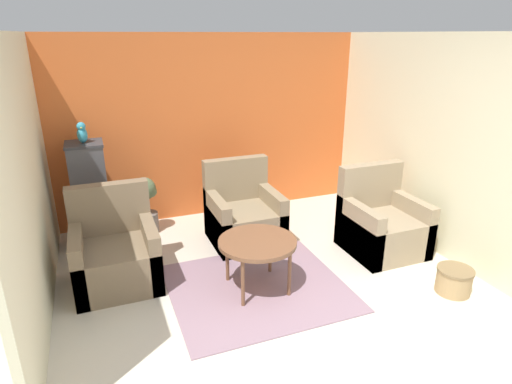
{
  "coord_description": "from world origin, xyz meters",
  "views": [
    {
      "loc": [
        -1.5,
        -2.27,
        2.38
      ],
      "look_at": [
        0.0,
        1.59,
        0.84
      ],
      "focal_mm": 30.0,
      "sensor_mm": 36.0,
      "label": 1
    }
  ],
  "objects": [
    {
      "name": "armchair_middle",
      "position": [
        0.07,
        2.19,
        0.31
      ],
      "size": [
        0.8,
        0.79,
        0.97
      ],
      "color": "#8E7A5B",
      "rests_on": "ground_plane"
    },
    {
      "name": "coffee_table",
      "position": [
        -0.16,
        1.13,
        0.48
      ],
      "size": [
        0.76,
        0.76,
        0.53
      ],
      "color": "brown",
      "rests_on": "ground_plane"
    },
    {
      "name": "wicker_basket",
      "position": [
        1.59,
        0.38,
        0.14
      ],
      "size": [
        0.34,
        0.34,
        0.26
      ],
      "color": "tan",
      "rests_on": "ground_plane"
    },
    {
      "name": "armchair_left",
      "position": [
        -1.44,
        1.76,
        0.31
      ],
      "size": [
        0.8,
        0.79,
        0.97
      ],
      "color": "#7A664C",
      "rests_on": "ground_plane"
    },
    {
      "name": "armchair_right",
      "position": [
        1.47,
        1.38,
        0.31
      ],
      "size": [
        0.8,
        0.79,
        0.97
      ],
      "color": "#9E896B",
      "rests_on": "ground_plane"
    },
    {
      "name": "area_rug",
      "position": [
        -0.16,
        1.13,
        0.01
      ],
      "size": [
        1.7,
        1.52,
        0.01
      ],
      "color": "gray",
      "rests_on": "ground_plane"
    },
    {
      "name": "wall_left",
      "position": [
        -2.08,
        1.59,
        1.2
      ],
      "size": [
        0.06,
        3.19,
        2.4
      ],
      "color": "beige",
      "rests_on": "ground_plane"
    },
    {
      "name": "wall_back_accent",
      "position": [
        0.0,
        3.22,
        1.2
      ],
      "size": [
        4.21,
        0.06,
        2.4
      ],
      "color": "orange",
      "rests_on": "ground_plane"
    },
    {
      "name": "ground_plane",
      "position": [
        0.0,
        0.0,
        0.0
      ],
      "size": [
        20.0,
        20.0,
        0.0
      ],
      "primitive_type": "plane",
      "color": "beige",
      "rests_on": "ground"
    },
    {
      "name": "potted_plant",
      "position": [
        -1.0,
        2.84,
        0.4
      ],
      "size": [
        0.31,
        0.29,
        0.73
      ],
      "color": "#66605B",
      "rests_on": "ground_plane"
    },
    {
      "name": "parrot",
      "position": [
        -1.61,
        2.77,
        1.35
      ],
      "size": [
        0.11,
        0.2,
        0.24
      ],
      "color": "teal",
      "rests_on": "birdcage"
    },
    {
      "name": "birdcage",
      "position": [
        -1.61,
        2.77,
        0.6
      ],
      "size": [
        0.48,
        0.48,
        1.24
      ],
      "color": "#353539",
      "rests_on": "ground_plane"
    },
    {
      "name": "wall_right",
      "position": [
        2.08,
        1.59,
        1.2
      ],
      "size": [
        0.06,
        3.19,
        2.4
      ],
      "color": "beige",
      "rests_on": "ground_plane"
    }
  ]
}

